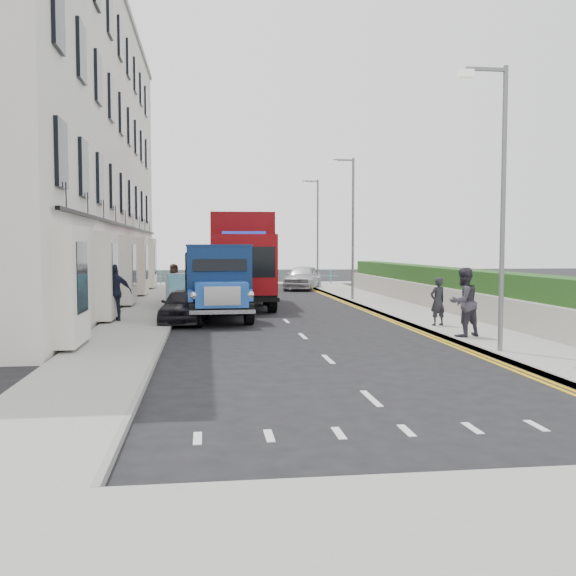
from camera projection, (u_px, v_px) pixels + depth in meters
The scene contains 22 objects.
ground at pixel (314, 347), 17.20m from camera, with size 120.00×120.00×0.00m, color black.
pavement_west at pixel (147, 313), 25.44m from camera, with size 2.40×38.00×0.12m, color gray.
pavement_east at pixel (403, 310), 26.78m from camera, with size 2.60×38.00×0.12m, color gray.
promenade at pixel (246, 284), 45.90m from camera, with size 30.00×2.50×0.12m, color gray.
sea_plane at pixel (230, 270), 76.59m from camera, with size 120.00×120.00×0.00m, color slate.
terrace_west at pixel (55, 146), 28.41m from camera, with size 6.31×30.20×14.25m.
garden_east at pixel (447, 289), 26.97m from camera, with size 1.45×28.00×1.75m.
seafront_railing at pixel (247, 277), 45.08m from camera, with size 13.00×0.08×1.11m.
lamp_near at pixel (499, 192), 15.50m from camera, with size 1.23×0.18×7.00m.
lamp_mid at pixel (351, 220), 31.34m from camera, with size 1.23×0.18×7.00m.
lamp_far at pixel (316, 227), 41.24m from camera, with size 1.23×0.18×7.00m.
bedford_lorry at pixel (219, 287), 22.83m from camera, with size 2.47×5.83×2.71m.
red_lorry at pixel (242, 257), 29.20m from camera, with size 2.96×8.06×4.18m.
parked_car_front at pixel (185, 306), 22.39m from camera, with size 1.49×3.69×1.26m, color black.
parked_car_mid at pixel (188, 293), 26.36m from camera, with size 1.66×4.76×1.57m, color #61B5D1.
parked_car_rear at pixel (212, 290), 28.98m from camera, with size 2.11×5.20×1.51m, color #B0B1B5.
seafront_car_left at pixel (228, 275), 43.70m from camera, with size 2.62×5.68×1.58m, color black.
seafront_car_right at pixel (303, 277), 40.45m from camera, with size 1.84×4.57×1.56m, color silver.
pedestrian_east_near at pixel (438, 301), 20.81m from camera, with size 0.58×0.38×1.58m, color black.
pedestrian_east_far at pixel (464, 302), 18.21m from camera, with size 0.96×0.75×1.97m, color #36323D.
pedestrian_west_near at pixel (115, 292), 22.13m from camera, with size 1.16×0.48×1.98m, color #1C1F33.
pedestrian_west_far at pixel (174, 282), 30.87m from camera, with size 0.86×0.56×1.76m, color #463932.
Camera 1 is at (-2.87, -16.84, 2.65)m, focal length 40.00 mm.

